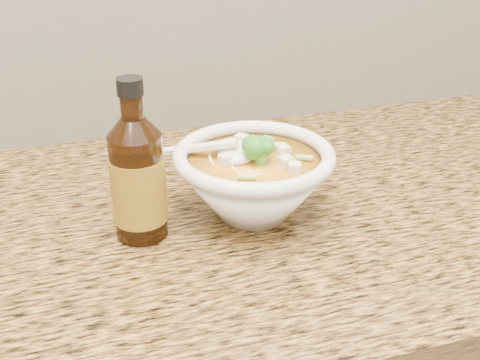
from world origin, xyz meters
name	(u,v)px	position (x,y,z in m)	size (l,w,h in m)	color
counter_slab	(157,230)	(0.00, 1.68, 0.88)	(4.00, 0.68, 0.04)	olive
soup_bowl	(253,181)	(0.13, 1.64, 0.95)	(0.24, 0.22, 0.12)	white
hot_sauce_bottle	(138,179)	(-0.02, 1.64, 0.98)	(0.08, 0.08, 0.22)	black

